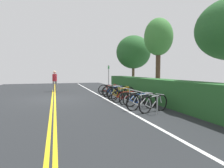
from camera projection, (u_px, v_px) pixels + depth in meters
name	position (u px, v px, depth m)	size (l,w,h in m)	color
ground_plane	(54.00, 99.00, 12.02)	(31.81, 12.74, 0.05)	#232628
centre_line_yellow_inner	(52.00, 99.00, 12.00)	(28.63, 0.10, 0.00)	gold
centre_line_yellow_outer	(55.00, 99.00, 12.04)	(28.63, 0.10, 0.00)	gold
bike_lane_stripe_white	(102.00, 97.00, 12.89)	(28.63, 0.12, 0.00)	white
bike_rack	(125.00, 91.00, 11.16)	(7.44, 0.05, 0.76)	#9EA0A5
bicycle_0	(110.00, 90.00, 14.15)	(0.46, 1.73, 0.79)	black
bicycle_1	(113.00, 91.00, 13.52)	(0.67, 1.64, 0.74)	black
bicycle_2	(115.00, 91.00, 12.94)	(0.49, 1.80, 0.78)	black
bicycle_3	(121.00, 93.00, 12.14)	(0.46, 1.87, 0.79)	black
bicycle_4	(121.00, 94.00, 11.53)	(0.54, 1.82, 0.77)	black
bicycle_5	(126.00, 96.00, 10.78)	(0.46, 1.76, 0.68)	black
bicycle_6	(132.00, 98.00, 10.22)	(0.64, 1.61, 0.68)	black
bicycle_7	(140.00, 100.00, 9.44)	(0.60, 1.60, 0.71)	black
bicycle_8	(142.00, 101.00, 8.70)	(0.63, 1.73, 0.77)	black
bicycle_9	(154.00, 103.00, 8.17)	(0.65, 1.63, 0.76)	black
pedestrian	(55.00, 79.00, 16.27)	(0.38, 0.37, 1.75)	slate
sign_post_near	(109.00, 76.00, 15.56)	(0.36, 0.06, 2.19)	gray
hedge_backdrop	(164.00, 92.00, 10.19)	(16.39, 1.05, 1.28)	#235626
tree_near_left	(133.00, 52.00, 17.24)	(3.03, 3.03, 4.85)	brown
tree_mid	(158.00, 38.00, 13.62)	(2.00, 2.00, 5.41)	#473323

